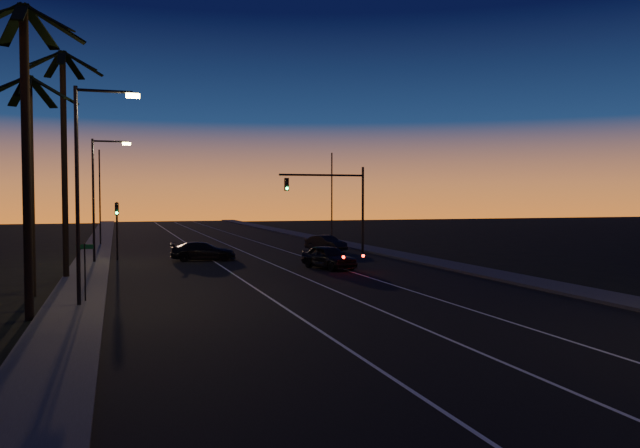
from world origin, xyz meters
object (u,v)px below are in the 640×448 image
object	(u,v)px
right_car	(326,243)
cross_car	(203,251)
signal_mast	(335,194)
lead_car	(329,257)

from	to	relation	value
right_car	cross_car	world-z (taller)	cross_car
signal_mast	cross_car	xyz separation A→B (m)	(-10.77, -2.11, -4.10)
signal_mast	cross_car	distance (m)	11.72
signal_mast	right_car	distance (m)	4.80
signal_mast	cross_car	world-z (taller)	signal_mast
lead_car	right_car	bearing A→B (deg)	72.21
right_car	cross_car	size ratio (longest dim) A/B	0.88
signal_mast	lead_car	distance (m)	11.22
lead_car	cross_car	distance (m)	10.27
right_car	cross_car	xyz separation A→B (m)	(-10.81, -4.60, 0.01)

